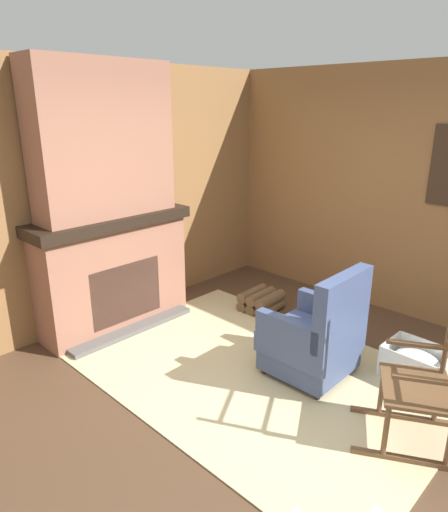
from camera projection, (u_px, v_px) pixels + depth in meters
name	position (u px, v px, depth m)	size (l,w,h in m)	color
ground_plane	(275.00, 412.00, 3.51)	(14.00, 14.00, 0.00)	#4C3523
wood_panel_wall_left	(94.00, 198.00, 4.67)	(0.06, 5.34, 2.67)	olive
wood_panel_wall_back	(424.00, 196.00, 4.72)	(5.34, 0.09, 2.67)	olive
fireplace_hearth	(114.00, 272.00, 4.73)	(0.66, 1.67, 1.20)	#93604C
chimney_breast	(103.00, 140.00, 4.32)	(0.39, 1.38, 1.45)	#93604C
area_rug	(257.00, 372.00, 4.02)	(3.14, 2.19, 0.01)	#C6B789
armchair	(315.00, 338.00, 3.88)	(0.69, 0.71, 1.00)	#3D4C75
rocking_chair	(424.00, 387.00, 3.06)	(0.94, 0.82, 1.36)	brown
firewood_stack	(261.00, 301.00, 5.20)	(0.40, 0.44, 0.23)	brown
laundry_basket	(416.00, 363.00, 3.89)	(0.51, 0.41, 0.29)	white
oil_lamp_vase	(55.00, 215.00, 4.19)	(0.11, 0.11, 0.25)	#47708E
storage_case	(141.00, 201.00, 4.85)	(0.16, 0.24, 0.15)	black
decorative_plate_on_mantel	(94.00, 203.00, 4.47)	(0.07, 0.27, 0.27)	red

